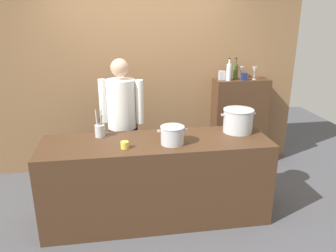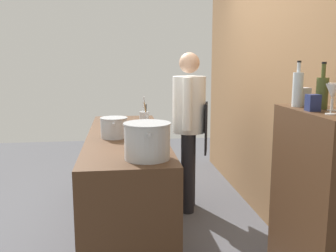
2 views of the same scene
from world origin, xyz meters
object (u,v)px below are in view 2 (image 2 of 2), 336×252
object	(u,v)px
butter_jar	(110,125)
wine_glass_wide	(332,92)
wine_bottle_olive	(322,92)
spice_tin_navy	(313,103)
wine_glass_tall	(334,91)
spice_tin_silver	(303,96)
stockpot_large	(147,141)
stockpot_small	(114,128)
chef	(189,120)
wine_bottle_clear	(298,89)
utensil_crock	(144,117)

from	to	relation	value
butter_jar	wine_glass_wide	xyz separation A→B (m)	(1.83, 1.29, 0.47)
wine_bottle_olive	spice_tin_navy	distance (m)	0.15
wine_glass_wide	spice_tin_navy	world-z (taller)	wine_glass_wide
wine_glass_wide	wine_glass_tall	world-z (taller)	wine_glass_wide
spice_tin_silver	butter_jar	bearing A→B (deg)	-135.85
stockpot_large	wine_bottle_olive	xyz separation A→B (m)	(0.33, 1.08, 0.36)
wine_glass_wide	spice_tin_silver	bearing A→B (deg)	173.07
stockpot_small	wine_bottle_olive	xyz separation A→B (m)	(1.10, 1.32, 0.39)
wine_glass_tall	spice_tin_navy	bearing A→B (deg)	-90.88
chef	wine_bottle_olive	world-z (taller)	chef
wine_bottle_olive	wine_glass_wide	size ratio (longest dim) A/B	1.70
stockpot_small	wine_glass_tall	xyz separation A→B (m)	(1.20, 1.34, 0.40)
stockpot_large	butter_jar	xyz separation A→B (m)	(-1.25, -0.29, -0.09)
stockpot_large	spice_tin_silver	bearing A→B (deg)	82.55
wine_bottle_clear	spice_tin_navy	distance (m)	0.23
wine_bottle_olive	wine_glass_wide	distance (m)	0.26
chef	utensil_crock	distance (m)	0.51
stockpot_large	wine_bottle_clear	bearing A→B (deg)	78.01
butter_jar	wine_bottle_olive	size ratio (longest dim) A/B	0.27
wine_bottle_clear	spice_tin_silver	distance (m)	0.12
butter_jar	spice_tin_navy	bearing A→B (deg)	37.07
utensil_crock	chef	bearing A→B (deg)	61.80
stockpot_large	spice_tin_silver	distance (m)	1.11
stockpot_large	wine_bottle_olive	distance (m)	1.18
stockpot_large	spice_tin_navy	world-z (taller)	spice_tin_navy
butter_jar	wine_glass_wide	distance (m)	2.28
chef	spice_tin_navy	distance (m)	1.77
utensil_crock	stockpot_small	bearing A→B (deg)	-23.60
stockpot_large	stockpot_small	distance (m)	0.81
utensil_crock	wine_bottle_olive	xyz separation A→B (m)	(1.83, 1.00, 0.41)
wine_bottle_clear	wine_glass_wide	distance (m)	0.37
wine_bottle_olive	stockpot_small	bearing A→B (deg)	-129.91
chef	stockpot_large	size ratio (longest dim) A/B	4.24
stockpot_large	stockpot_small	world-z (taller)	stockpot_large
stockpot_small	butter_jar	size ratio (longest dim) A/B	3.88
stockpot_small	wine_glass_wide	distance (m)	1.88
wine_glass_tall	wine_bottle_olive	bearing A→B (deg)	-167.43
stockpot_small	wine_bottle_clear	distance (m)	1.61
chef	utensil_crock	size ratio (longest dim) A/B	5.56
stockpot_large	butter_jar	distance (m)	1.28
wine_bottle_olive	butter_jar	bearing A→B (deg)	-139.09
chef	wine_bottle_clear	size ratio (longest dim) A/B	5.52
utensil_crock	spice_tin_silver	world-z (taller)	spice_tin_silver
utensil_crock	butter_jar	distance (m)	0.44
spice_tin_silver	wine_bottle_olive	bearing A→B (deg)	7.58
stockpot_small	butter_jar	world-z (taller)	stockpot_small
spice_tin_navy	chef	bearing A→B (deg)	-165.15
stockpot_large	utensil_crock	bearing A→B (deg)	177.13
butter_jar	stockpot_large	bearing A→B (deg)	13.11
butter_jar	wine_bottle_clear	world-z (taller)	wine_bottle_clear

